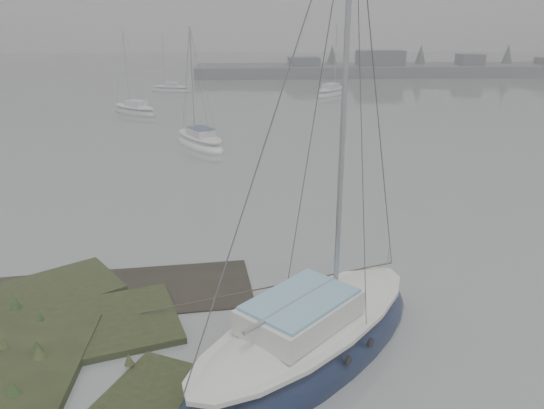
{
  "coord_description": "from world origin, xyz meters",
  "views": [
    {
      "loc": [
        1.78,
        -9.4,
        7.66
      ],
      "look_at": [
        2.73,
        6.89,
        1.8
      ],
      "focal_mm": 35.0,
      "sensor_mm": 36.0,
      "label": 1
    }
  ],
  "objects": [
    {
      "name": "far_shoreline",
      "position": [
        26.84,
        61.9,
        0.85
      ],
      "size": [
        60.0,
        8.0,
        4.15
      ],
      "color": "#4C4F51",
      "rests_on": "ground"
    },
    {
      "name": "sailboat_far_b",
      "position": [
        10.89,
        44.25,
        0.24
      ],
      "size": [
        4.58,
        5.4,
        7.6
      ],
      "rotation": [
        0.0,
        0.0,
        -0.62
      ],
      "color": "silver",
      "rests_on": "ground"
    },
    {
      "name": "sailboat_main",
      "position": [
        3.25,
        1.15,
        0.34
      ],
      "size": [
        7.41,
        7.36,
        11.09
      ],
      "rotation": [
        0.0,
        0.0,
        -0.79
      ],
      "color": "#0F1832",
      "rests_on": "ground"
    },
    {
      "name": "sailboat_white",
      "position": [
        -0.8,
        22.84,
        0.24
      ],
      "size": [
        4.18,
        5.56,
        7.6
      ],
      "rotation": [
        0.0,
        0.0,
        0.51
      ],
      "color": "white",
      "rests_on": "ground"
    },
    {
      "name": "ground",
      "position": [
        0.0,
        30.0,
        0.0
      ],
      "size": [
        160.0,
        160.0,
        0.0
      ],
      "primitive_type": "plane",
      "color": "slate",
      "rests_on": "ground"
    },
    {
      "name": "sailboat_far_c",
      "position": [
        -5.6,
        47.77,
        0.2
      ],
      "size": [
        4.75,
        3.13,
        6.4
      ],
      "rotation": [
        0.0,
        0.0,
        1.17
      ],
      "color": "#A0A4A8",
      "rests_on": "ground"
    },
    {
      "name": "sailboat_far_a",
      "position": [
        -6.92,
        34.59,
        0.22
      ],
      "size": [
        4.82,
        4.6,
        7.09
      ],
      "rotation": [
        0.0,
        0.0,
        0.83
      ],
      "color": "#9FA5A9",
      "rests_on": "ground"
    }
  ]
}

